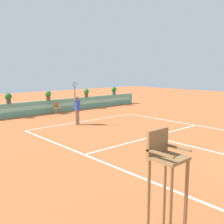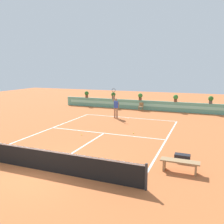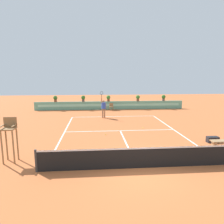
% 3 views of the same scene
% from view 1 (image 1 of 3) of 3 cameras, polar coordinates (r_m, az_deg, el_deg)
% --- Properties ---
extents(ground_plane, '(60.00, 60.00, 0.00)m').
position_cam_1_polar(ground_plane, '(12.82, 10.06, -5.74)').
color(ground_plane, '#BC6033').
extents(court_lines, '(8.32, 11.94, 0.01)m').
position_cam_1_polar(court_lines, '(13.26, 7.60, -5.16)').
color(court_lines, white).
rests_on(court_lines, ground).
extents(back_wall_barrier, '(18.00, 0.21, 1.00)m').
position_cam_1_polar(back_wall_barrier, '(20.64, -13.29, 1.21)').
color(back_wall_barrier, '#60A88E').
rests_on(back_wall_barrier, ground).
extents(umpire_chair, '(0.60, 0.60, 2.14)m').
position_cam_1_polar(umpire_chair, '(5.19, 11.66, -12.72)').
color(umpire_chair, olive).
rests_on(umpire_chair, ground).
extents(ball_kid_chair, '(0.44, 0.44, 0.85)m').
position_cam_1_polar(ball_kid_chair, '(20.06, -12.05, 0.97)').
color(ball_kid_chair, olive).
rests_on(ball_kid_chair, ground).
extents(tennis_player, '(0.59, 0.33, 2.58)m').
position_cam_1_polar(tennis_player, '(15.76, -7.71, 0.99)').
color(tennis_player, '#9E7051').
rests_on(tennis_player, ground).
extents(tennis_ball_near_baseline, '(0.07, 0.07, 0.07)m').
position_cam_1_polar(tennis_ball_near_baseline, '(14.87, 11.40, -3.58)').
color(tennis_ball_near_baseline, '#CCE033').
rests_on(tennis_ball_near_baseline, ground).
extents(tennis_ball_mid_court, '(0.07, 0.07, 0.07)m').
position_cam_1_polar(tennis_ball_mid_court, '(11.58, 8.95, -7.15)').
color(tennis_ball_mid_court, '#CCE033').
rests_on(tennis_ball_mid_court, ground).
extents(potted_plant_centre, '(0.48, 0.48, 0.72)m').
position_cam_1_polar(potted_plant_centre, '(20.44, -13.89, 3.69)').
color(potted_plant_centre, brown).
rests_on(potted_plant_centre, back_wall_barrier).
extents(potted_plant_left, '(0.48, 0.48, 0.72)m').
position_cam_1_polar(potted_plant_left, '(19.20, -21.86, 2.96)').
color(potted_plant_left, '#514C47').
rests_on(potted_plant_left, back_wall_barrier).
extents(potted_plant_right, '(0.48, 0.48, 0.72)m').
position_cam_1_polar(potted_plant_right, '(22.37, -5.71, 4.36)').
color(potted_plant_right, brown).
rests_on(potted_plant_right, back_wall_barrier).
extents(potted_plant_far_right, '(0.48, 0.48, 0.72)m').
position_cam_1_polar(potted_plant_far_right, '(24.42, 0.41, 4.80)').
color(potted_plant_far_right, '#514C47').
rests_on(potted_plant_far_right, back_wall_barrier).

